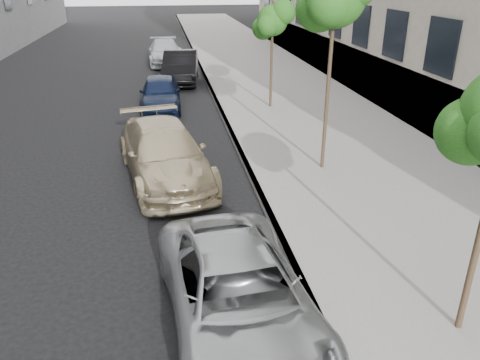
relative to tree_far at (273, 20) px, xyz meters
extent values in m
cube|color=gray|center=(1.07, 9.50, -3.36)|extent=(6.40, 72.00, 0.14)
cube|color=#9E9B93|center=(-2.05, 9.50, -3.36)|extent=(0.15, 72.00, 0.14)
sphere|color=#185816|center=(-0.33, -12.75, -0.23)|extent=(0.90, 0.90, 0.90)
cylinder|color=#38281C|center=(-0.03, -6.50, -0.72)|extent=(0.10, 0.10, 5.14)
sphere|color=#185816|center=(-0.33, -6.25, 0.85)|extent=(1.15, 1.15, 1.15)
cylinder|color=#38281C|center=(-0.03, 0.00, -1.29)|extent=(0.10, 0.10, 3.99)
sphere|color=#185816|center=(-0.03, 0.00, 0.00)|extent=(1.15, 1.15, 1.15)
sphere|color=#185816|center=(0.32, -0.20, 0.30)|extent=(0.92, 0.92, 0.92)
sphere|color=#185816|center=(-0.33, 0.25, -0.30)|extent=(0.86, 0.86, 0.86)
imported|color=#A8AAAD|center=(-3.33, -12.34, -2.80)|extent=(2.47, 4.70, 1.26)
imported|color=tan|center=(-4.33, -6.26, -2.71)|extent=(2.83, 5.22, 1.43)
imported|color=#0F1832|center=(-4.37, 0.81, -2.77)|extent=(1.66, 3.92, 1.32)
imported|color=black|center=(-3.33, 5.67, -2.67)|extent=(2.08, 4.78, 1.53)
imported|color=#B1B4B9|center=(-4.00, 11.06, -2.74)|extent=(2.03, 4.77, 1.37)
camera|label=1|loc=(-4.24, -18.00, 1.68)|focal=35.00mm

